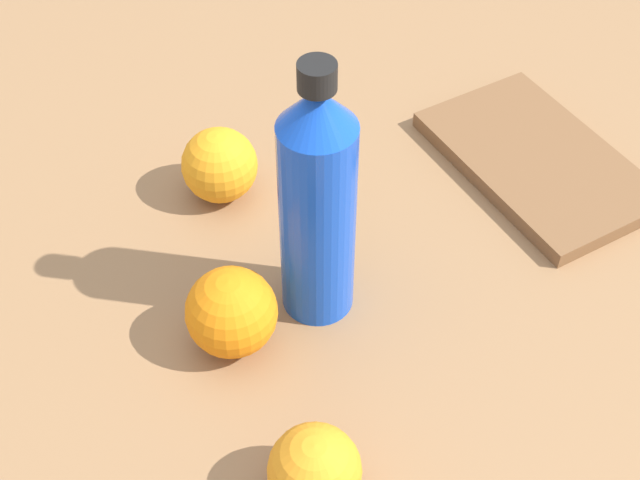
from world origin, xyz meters
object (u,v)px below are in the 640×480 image
object	(u,v)px
water_bottle	(320,202)
orange_2	(315,470)
orange_1	(231,312)
cutting_board	(538,161)
orange_0	(220,165)

from	to	relation	value
water_bottle	orange_2	world-z (taller)	water_bottle
orange_1	water_bottle	bearing A→B (deg)	80.38
orange_2	cutting_board	xyz separation A→B (m)	(-0.12, 0.44, -0.03)
orange_0	orange_2	distance (m)	0.36
orange_1	orange_0	bearing A→B (deg)	144.46
orange_2	cutting_board	world-z (taller)	orange_2
orange_0	orange_1	xyz separation A→B (m)	(0.16, -0.12, 0.00)
water_bottle	orange_0	size ratio (longest dim) A/B	3.42
water_bottle	orange_1	distance (m)	0.13
orange_1	orange_2	size ratio (longest dim) A/B	1.12
water_bottle	orange_0	bearing A→B (deg)	23.50
orange_2	cutting_board	bearing A→B (deg)	105.09
orange_1	cutting_board	xyz separation A→B (m)	(0.04, 0.39, -0.03)
water_bottle	cutting_board	world-z (taller)	water_bottle
water_bottle	orange_0	world-z (taller)	water_bottle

